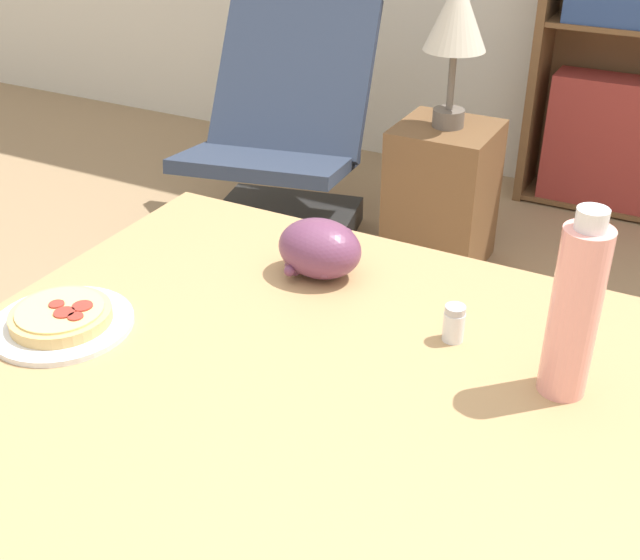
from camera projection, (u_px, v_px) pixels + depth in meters
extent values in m
cube|color=tan|center=(334.00, 395.00, 1.17)|extent=(1.21, 0.93, 0.03)
cylinder|color=tan|center=(205.00, 358.00, 1.89)|extent=(0.06, 0.06, 0.71)
cylinder|color=white|center=(62.00, 324.00, 1.29)|extent=(0.23, 0.23, 0.01)
cylinder|color=#DBB26B|center=(61.00, 316.00, 1.29)|extent=(0.16, 0.16, 0.02)
cylinder|color=#EACC7A|center=(60.00, 310.00, 1.28)|extent=(0.14, 0.14, 0.00)
cylinder|color=#A83328|center=(76.00, 316.00, 1.26)|extent=(0.02, 0.02, 0.00)
cylinder|color=#A83328|center=(64.00, 312.00, 1.27)|extent=(0.03, 0.03, 0.00)
cylinder|color=#A83328|center=(82.00, 306.00, 1.28)|extent=(0.03, 0.03, 0.00)
cylinder|color=#A83328|center=(57.00, 304.00, 1.29)|extent=(0.03, 0.03, 0.00)
ellipsoid|color=#6B3856|center=(320.00, 248.00, 1.42)|extent=(0.15, 0.12, 0.10)
sphere|color=#6B3856|center=(344.00, 239.00, 1.45)|extent=(0.02, 0.02, 0.02)
sphere|color=#6B3856|center=(291.00, 265.00, 1.44)|extent=(0.03, 0.03, 0.03)
sphere|color=#6B3856|center=(301.00, 262.00, 1.44)|extent=(0.02, 0.02, 0.02)
sphere|color=#6B3856|center=(347.00, 234.00, 1.45)|extent=(0.02, 0.02, 0.02)
sphere|color=#6B3856|center=(325.00, 271.00, 1.39)|extent=(0.03, 0.03, 0.03)
sphere|color=#6B3856|center=(290.00, 271.00, 1.41)|extent=(0.02, 0.02, 0.02)
sphere|color=#6B3856|center=(295.00, 270.00, 1.43)|extent=(0.02, 0.02, 0.02)
sphere|color=#6B3856|center=(304.00, 237.00, 1.42)|extent=(0.03, 0.03, 0.03)
sphere|color=#6B3856|center=(348.00, 252.00, 1.42)|extent=(0.03, 0.03, 0.03)
sphere|color=#6B3856|center=(345.00, 247.00, 1.43)|extent=(0.02, 0.02, 0.02)
sphere|color=#6B3856|center=(314.00, 235.00, 1.43)|extent=(0.03, 0.03, 0.03)
cylinder|color=pink|center=(574.00, 314.00, 1.09)|extent=(0.07, 0.07, 0.26)
cylinder|color=white|center=(592.00, 219.00, 1.02)|extent=(0.04, 0.04, 0.03)
cylinder|color=white|center=(454.00, 326.00, 1.25)|extent=(0.03, 0.03, 0.05)
cylinder|color=#B7B7BC|center=(455.00, 310.00, 1.24)|extent=(0.03, 0.03, 0.01)
cube|color=black|center=(280.00, 229.00, 3.17)|extent=(0.66, 0.66, 0.10)
cube|color=#2D384C|center=(267.00, 162.00, 2.96)|extent=(0.69, 0.62, 0.14)
cube|color=#2D384C|center=(294.00, 75.00, 3.08)|extent=(0.67, 0.53, 0.55)
cube|color=brown|center=(547.00, 18.00, 3.24)|extent=(0.04, 0.25, 1.52)
cube|color=brown|center=(616.00, 204.00, 3.44)|extent=(0.77, 0.24, 0.02)
cube|color=#99332D|center=(628.00, 145.00, 3.29)|extent=(0.66, 0.18, 0.53)
cube|color=brown|center=(442.00, 196.00, 2.91)|extent=(0.34, 0.34, 0.53)
cylinder|color=#665B51|center=(448.00, 118.00, 2.77)|extent=(0.11, 0.11, 0.06)
cylinder|color=#665B51|center=(451.00, 80.00, 2.70)|extent=(0.02, 0.02, 0.20)
cone|color=beige|center=(457.00, 12.00, 2.59)|extent=(0.21, 0.21, 0.24)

